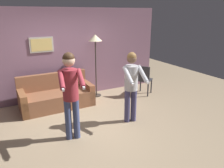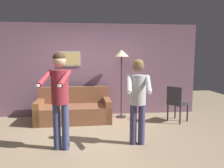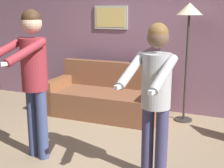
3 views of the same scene
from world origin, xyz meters
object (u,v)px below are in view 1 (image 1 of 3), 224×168
at_px(dining_chair_distant, 144,78).
at_px(person_standing_left, 70,88).
at_px(couch, 56,97).
at_px(torchiere_lamp, 95,43).
at_px(person_standing_right, 131,82).

bearing_deg(dining_chair_distant, person_standing_left, -152.65).
relative_size(person_standing_left, dining_chair_distant, 1.90).
bearing_deg(couch, dining_chair_distant, -7.73).
xyz_separation_m(torchiere_lamp, person_standing_right, (0.03, -1.91, -0.62)).
xyz_separation_m(person_standing_left, person_standing_right, (1.43, 0.09, -0.10)).
distance_m(torchiere_lamp, dining_chair_distant, 1.82).
height_order(couch, person_standing_right, person_standing_right).
height_order(torchiere_lamp, person_standing_right, torchiere_lamp).
bearing_deg(dining_chair_distant, torchiere_lamp, 156.24).
bearing_deg(torchiere_lamp, couch, -169.75).
bearing_deg(person_standing_right, couch, 128.03).
distance_m(couch, person_standing_left, 1.95).
bearing_deg(person_standing_right, dining_chair_distant, 45.37).
bearing_deg(dining_chair_distant, person_standing_right, -134.63).
bearing_deg(dining_chair_distant, couch, 172.27).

